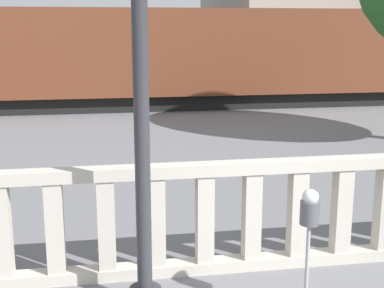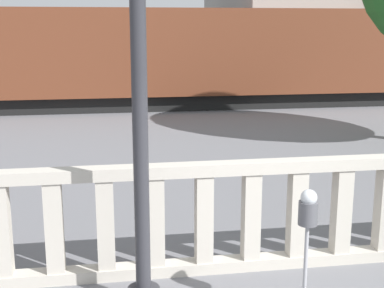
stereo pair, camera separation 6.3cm
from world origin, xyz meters
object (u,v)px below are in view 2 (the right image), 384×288
at_px(parking_meter, 308,215).
at_px(train_near, 74,57).
at_px(lamppost, 138,37).
at_px(train_far, 158,49).

xyz_separation_m(parking_meter, train_near, (-2.99, 14.65, 0.73)).
height_order(lamppost, train_far, lamppost).
distance_m(lamppost, parking_meter, 2.39).
relative_size(parking_meter, train_near, 0.05).
bearing_deg(train_near, lamppost, -84.36).
bearing_deg(train_far, lamppost, -96.11).
xyz_separation_m(train_near, train_far, (3.64, 6.81, -0.01)).
height_order(lamppost, train_near, lamppost).
height_order(lamppost, parking_meter, lamppost).
relative_size(lamppost, train_near, 0.18).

